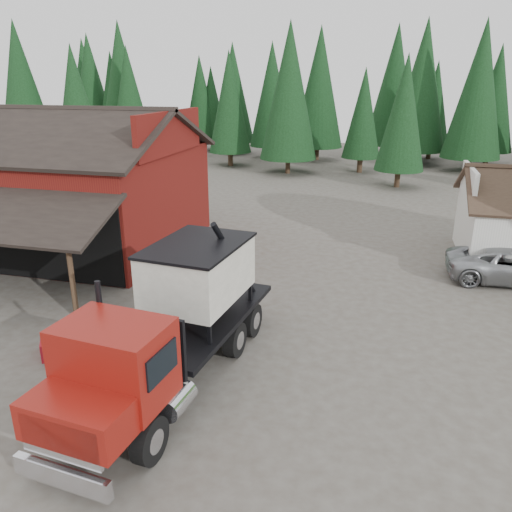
# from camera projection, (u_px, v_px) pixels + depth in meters

# --- Properties ---
(ground) EXTENTS (120.00, 120.00, 0.00)m
(ground) POSITION_uv_depth(u_px,v_px,m) (197.00, 367.00, 15.39)
(ground) COLOR #4B453B
(ground) RESTS_ON ground
(red_barn) EXTENTS (12.80, 13.63, 7.18)m
(red_barn) POSITION_uv_depth(u_px,v_px,m) (67.00, 194.00, 26.17)
(red_barn) COLOR #601610
(red_barn) RESTS_ON ground
(conifer_backdrop) EXTENTS (76.00, 16.00, 16.00)m
(conifer_backdrop) POSITION_uv_depth(u_px,v_px,m) (339.00, 162.00, 53.67)
(conifer_backdrop) COLOR black
(conifer_backdrop) RESTS_ON ground
(near_pine_a) EXTENTS (4.40, 4.40, 11.40)m
(near_pine_a) POSITION_uv_depth(u_px,v_px,m) (76.00, 104.00, 44.09)
(near_pine_a) COLOR #382619
(near_pine_a) RESTS_ON ground
(near_pine_b) EXTENTS (3.96, 3.96, 10.40)m
(near_pine_b) POSITION_uv_depth(u_px,v_px,m) (403.00, 113.00, 39.32)
(near_pine_b) COLOR #382619
(near_pine_b) RESTS_ON ground
(near_pine_d) EXTENTS (5.28, 5.28, 13.40)m
(near_pine_d) POSITION_uv_depth(u_px,v_px,m) (289.00, 91.00, 44.88)
(near_pine_d) COLOR #382619
(near_pine_d) RESTS_ON ground
(feed_truck) EXTENTS (3.49, 9.75, 4.31)m
(feed_truck) POSITION_uv_depth(u_px,v_px,m) (173.00, 318.00, 14.10)
(feed_truck) COLOR black
(feed_truck) RESTS_ON ground
(equip_box) EXTENTS (1.19, 1.30, 0.60)m
(equip_box) POSITION_uv_depth(u_px,v_px,m) (53.00, 345.00, 16.05)
(equip_box) COLOR maroon
(equip_box) RESTS_ON ground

